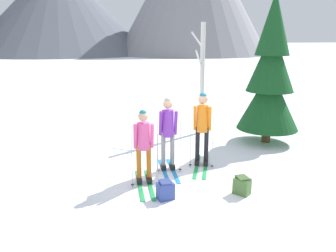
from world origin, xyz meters
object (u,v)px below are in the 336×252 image
skier_in_pink (143,143)px  pine_tree_near (270,76)px  backpack_on_snow_front (242,186)px  skier_in_purple (168,130)px  backpack_on_snow_beside (165,190)px  skier_in_orange (202,124)px  birch_tree_tall (202,78)px

skier_in_pink → pine_tree_near: pine_tree_near is taller
pine_tree_near → backpack_on_snow_front: 4.44m
skier_in_purple → backpack_on_snow_beside: skier_in_purple is taller
backpack_on_snow_front → backpack_on_snow_beside: size_ratio=1.05×
skier_in_orange → backpack_on_snow_beside: 2.29m
skier_in_orange → birch_tree_tall: birch_tree_tall is taller
birch_tree_tall → pine_tree_near: bearing=-44.2°
skier_in_orange → backpack_on_snow_front: bearing=-83.3°
skier_in_orange → backpack_on_snow_front: 2.02m
skier_in_pink → birch_tree_tall: size_ratio=0.46×
skier_in_purple → backpack_on_snow_beside: (-0.46, -1.52, -0.81)m
backpack_on_snow_front → skier_in_orange: bearing=96.7°
birch_tree_tall → skier_in_purple: bearing=-123.1°
backpack_on_snow_front → skier_in_purple: bearing=123.2°
skier_in_orange → birch_tree_tall: size_ratio=0.51×
birch_tree_tall → backpack_on_snow_front: birch_tree_tall is taller
skier_in_purple → skier_in_orange: (0.91, 0.09, 0.07)m
skier_in_orange → pine_tree_near: pine_tree_near is taller
skier_in_purple → backpack_on_snow_front: bearing=-56.8°
skier_in_purple → backpack_on_snow_front: size_ratio=4.49×
pine_tree_near → backpack_on_snow_front: size_ratio=11.15×
skier_in_purple → birch_tree_tall: birch_tree_tall is taller
pine_tree_near → backpack_on_snow_beside: 5.36m
birch_tree_tall → backpack_on_snow_beside: (-2.44, -4.56, -1.68)m
skier_in_purple → skier_in_orange: bearing=5.9°
backpack_on_snow_front → skier_in_pink: bearing=149.5°
skier_in_pink → pine_tree_near: (4.28, 2.13, 1.11)m
skier_in_orange → pine_tree_near: bearing=27.8°
birch_tree_tall → skier_in_orange: bearing=-110.0°
skier_in_purple → backpack_on_snow_front: (1.12, -1.71, -0.81)m
skier_in_pink → skier_in_orange: skier_in_orange is taller
birch_tree_tall → skier_in_pink: bearing=-126.4°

